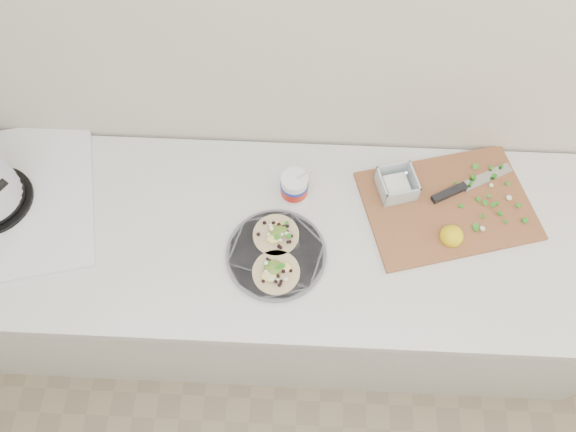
{
  "coord_description": "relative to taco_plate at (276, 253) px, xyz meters",
  "views": [
    {
      "loc": [
        0.08,
        0.74,
        2.27
      ],
      "look_at": [
        0.04,
        1.44,
        0.96
      ],
      "focal_mm": 32.0,
      "sensor_mm": 36.0,
      "label": 1
    }
  ],
  "objects": [
    {
      "name": "tub",
      "position": [
        0.05,
        0.2,
        0.05
      ],
      "size": [
        0.09,
        0.09,
        0.19
      ],
      "rotation": [
        0.0,
        0.0,
        0.13
      ],
      "color": "white",
      "rests_on": "counter"
    },
    {
      "name": "cutboard",
      "position": [
        0.5,
        0.2,
        0.0
      ],
      "size": [
        0.57,
        0.46,
        0.08
      ],
      "rotation": [
        0.0,
        0.0,
        0.26
      ],
      "color": "brown",
      "rests_on": "counter"
    },
    {
      "name": "counter",
      "position": [
        -0.01,
        0.09,
        -0.47
      ],
      "size": [
        2.44,
        0.66,
        0.9
      ],
      "color": "silver",
      "rests_on": "ground"
    },
    {
      "name": "taco_plate",
      "position": [
        0.0,
        0.0,
        0.0
      ],
      "size": [
        0.29,
        0.29,
        0.04
      ],
      "rotation": [
        0.0,
        0.0,
        -0.21
      ],
      "color": "#57575E",
      "rests_on": "counter"
    }
  ]
}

